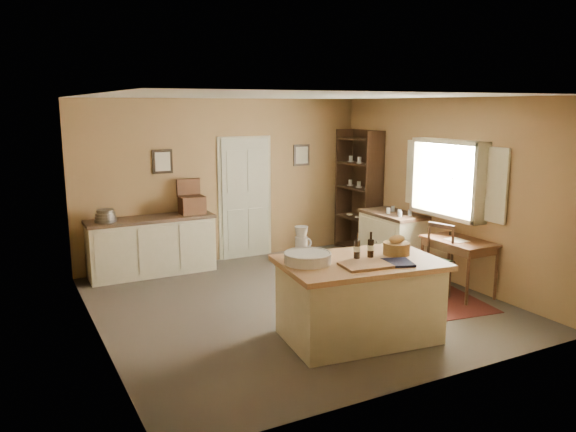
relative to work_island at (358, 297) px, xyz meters
name	(u,v)px	position (x,y,z in m)	size (l,w,h in m)	color
ground	(296,303)	(-0.08, 1.31, -0.48)	(5.00, 5.00, 0.00)	brown
wall_back	(225,181)	(-0.08, 3.81, 0.87)	(5.00, 0.10, 2.70)	olive
wall_front	(429,246)	(-0.08, -1.19, 0.87)	(5.00, 0.10, 2.70)	olive
wall_left	(93,222)	(-2.58, 1.31, 0.87)	(0.10, 5.00, 2.70)	olive
wall_right	(444,190)	(2.42, 1.31, 0.87)	(0.10, 5.00, 2.70)	olive
ceiling	(297,96)	(-0.08, 1.31, 2.22)	(5.00, 5.00, 0.00)	silver
door	(245,197)	(0.27, 3.78, 0.57)	(0.97, 0.06, 2.11)	#B8B89D
framed_prints	(236,158)	(0.12, 3.79, 1.24)	(2.82, 0.02, 0.38)	black
window	(450,179)	(2.34, 1.11, 1.07)	(0.25, 1.99, 1.12)	beige
work_island	(358,297)	(0.00, 0.00, 0.00)	(1.87, 1.34, 1.20)	beige
sideboard	(152,244)	(-1.42, 3.51, 0.00)	(1.94, 0.55, 1.18)	beige
rug	(431,297)	(1.67, 0.64, -0.48)	(1.10, 1.60, 0.01)	#511C12
writing_desk	(459,246)	(2.12, 0.64, 0.19)	(0.60, 0.98, 0.82)	#3D2314
desk_chair	(431,263)	(1.64, 0.65, 0.01)	(0.46, 0.46, 0.99)	black
right_cabinet	(393,240)	(2.12, 2.09, -0.02)	(0.62, 1.11, 0.99)	beige
shelving_unit	(361,191)	(2.27, 3.23, 0.60)	(0.37, 0.97, 2.17)	black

